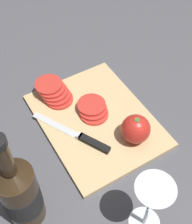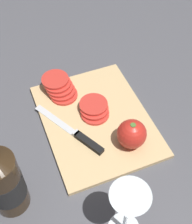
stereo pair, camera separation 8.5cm
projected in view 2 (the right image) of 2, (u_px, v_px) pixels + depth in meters
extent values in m
plane|color=#4C4C51|center=(92.00, 128.00, 0.87)|extent=(3.00, 3.00, 0.00)
cube|color=tan|center=(96.00, 120.00, 0.88)|extent=(0.37, 0.29, 0.01)
cylinder|color=#332314|center=(5.00, 184.00, 0.67)|extent=(0.08, 0.08, 0.18)
cylinder|color=black|center=(5.00, 185.00, 0.67)|extent=(0.08, 0.08, 0.08)
cylinder|color=silver|center=(125.00, 222.00, 0.67)|extent=(0.01, 0.01, 0.08)
cone|color=silver|center=(128.00, 206.00, 0.60)|extent=(0.08, 0.08, 0.10)
cone|color=beige|center=(127.00, 212.00, 0.62)|extent=(0.03, 0.03, 0.03)
sphere|color=red|center=(132.00, 134.00, 0.80)|extent=(0.08, 0.08, 0.08)
cylinder|color=#47702D|center=(133.00, 126.00, 0.77)|extent=(0.01, 0.01, 0.01)
cube|color=silver|center=(56.00, 120.00, 0.87)|extent=(0.14, 0.09, 0.00)
cube|color=silver|center=(76.00, 134.00, 0.84)|extent=(0.02, 0.02, 0.01)
cube|color=black|center=(89.00, 143.00, 0.82)|extent=(0.09, 0.06, 0.01)
cylinder|color=red|center=(64.00, 95.00, 0.93)|extent=(0.08, 0.08, 0.01)
cylinder|color=red|center=(62.00, 91.00, 0.93)|extent=(0.08, 0.08, 0.01)
cylinder|color=red|center=(60.00, 87.00, 0.93)|extent=(0.08, 0.08, 0.01)
cylinder|color=red|center=(57.00, 83.00, 0.93)|extent=(0.08, 0.08, 0.01)
cylinder|color=red|center=(55.00, 79.00, 0.92)|extent=(0.08, 0.08, 0.01)
cylinder|color=red|center=(95.00, 114.00, 0.88)|extent=(0.08, 0.08, 0.01)
cylinder|color=red|center=(94.00, 109.00, 0.88)|extent=(0.08, 0.08, 0.01)
cylinder|color=red|center=(93.00, 104.00, 0.88)|extent=(0.08, 0.08, 0.01)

